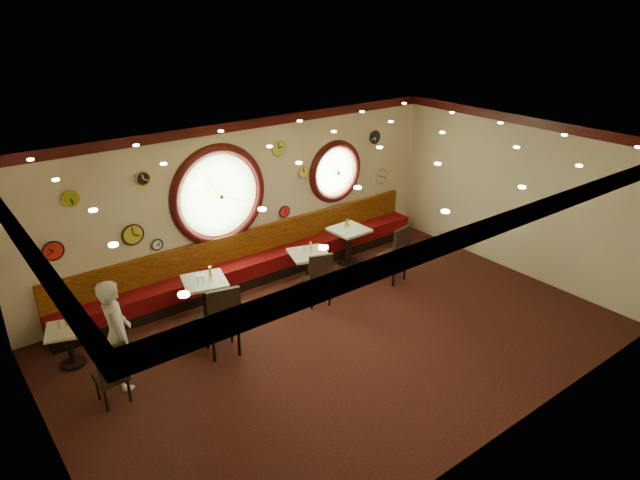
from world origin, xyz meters
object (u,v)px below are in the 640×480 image
(chair_b, at_px, (223,317))
(condiment_c_bottle, at_px, (311,245))
(condiment_c_salt, at_px, (304,250))
(condiment_d_salt, at_px, (344,226))
(chair_d, at_px, (397,250))
(condiment_a_bottle, at_px, (66,321))
(waiter, at_px, (117,334))
(table_c, at_px, (309,266))
(condiment_d_bottle, at_px, (347,223))
(table_b, at_px, (206,295))
(condiment_b_salt, at_px, (198,278))
(condiment_c_pepper, at_px, (312,250))
(table_d, at_px, (349,242))
(condiment_b_pepper, at_px, (203,278))
(chair_a, at_px, (112,370))
(condiment_d_pepper, at_px, (349,226))
(condiment_b_bottle, at_px, (210,271))
(condiment_a_salt, at_px, (59,325))
(chair_c, at_px, (319,276))
(table_a, at_px, (69,342))
(condiment_a_pepper, at_px, (70,325))

(chair_b, height_order, condiment_c_bottle, chair_b)
(condiment_c_salt, distance_m, condiment_d_salt, 1.42)
(chair_b, xyz_separation_m, chair_d, (3.95, 0.19, -0.03))
(condiment_a_bottle, distance_m, waiter, 1.14)
(table_c, bearing_deg, condiment_d_bottle, 21.20)
(table_b, distance_m, condiment_b_salt, 0.36)
(condiment_c_pepper, height_order, condiment_d_bottle, condiment_d_bottle)
(table_b, distance_m, condiment_d_bottle, 3.57)
(table_d, relative_size, condiment_b_pepper, 7.20)
(chair_a, height_order, condiment_d_pepper, chair_a)
(condiment_b_bottle, bearing_deg, condiment_a_salt, 178.51)
(chair_a, height_order, chair_d, chair_d)
(table_c, distance_m, condiment_c_bottle, 0.41)
(table_b, height_order, waiter, waiter)
(table_d, xyz_separation_m, condiment_d_pepper, (-0.00, 0.01, 0.34))
(condiment_b_bottle, bearing_deg, chair_c, -26.61)
(table_d, relative_size, condiment_b_bottle, 4.44)
(condiment_b_pepper, distance_m, condiment_c_pepper, 2.23)
(chair_b, relative_size, condiment_c_pepper, 8.87)
(condiment_b_salt, relative_size, condiment_d_pepper, 1.06)
(chair_d, relative_size, condiment_b_salt, 7.20)
(chair_c, bearing_deg, table_b, 173.80)
(table_a, xyz_separation_m, condiment_a_salt, (-0.08, 0.07, 0.30))
(chair_c, relative_size, condiment_c_salt, 5.99)
(condiment_a_salt, distance_m, condiment_c_salt, 4.43)
(table_c, xyz_separation_m, condiment_a_bottle, (-4.38, 0.32, 0.24))
(condiment_b_bottle, relative_size, condiment_c_bottle, 1.23)
(chair_c, distance_m, condiment_d_salt, 1.91)
(chair_a, bearing_deg, table_d, 13.35)
(condiment_a_salt, xyz_separation_m, condiment_c_pepper, (4.56, -0.29, 0.10))
(chair_c, distance_m, condiment_c_pepper, 0.74)
(condiment_b_salt, bearing_deg, chair_d, -14.81)
(chair_c, xyz_separation_m, condiment_b_pepper, (-1.91, 0.77, 0.24))
(chair_d, relative_size, condiment_a_salt, 6.80)
(table_c, xyz_separation_m, condiment_a_salt, (-4.50, 0.29, 0.23))
(table_b, xyz_separation_m, condiment_c_bottle, (2.28, -0.01, 0.34))
(chair_a, bearing_deg, condiment_c_pepper, 12.58)
(chair_b, distance_m, condiment_a_pepper, 2.29)
(chair_c, height_order, condiment_b_pepper, chair_c)
(condiment_d_salt, bearing_deg, condiment_b_pepper, -174.05)
(table_d, height_order, condiment_c_pepper, condiment_c_pepper)
(table_d, bearing_deg, chair_a, -164.61)
(chair_d, bearing_deg, waiter, 168.42)
(chair_b, height_order, condiment_d_salt, chair_b)
(condiment_c_pepper, xyz_separation_m, waiter, (-4.01, -0.72, 0.05))
(chair_c, relative_size, condiment_d_bottle, 3.85)
(table_d, xyz_separation_m, chair_c, (-1.60, -1.06, 0.11))
(table_c, xyz_separation_m, waiter, (-3.94, -0.73, 0.37))
(condiment_b_pepper, bearing_deg, condiment_b_salt, 139.94)
(condiment_c_bottle, bearing_deg, condiment_d_salt, 17.34)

